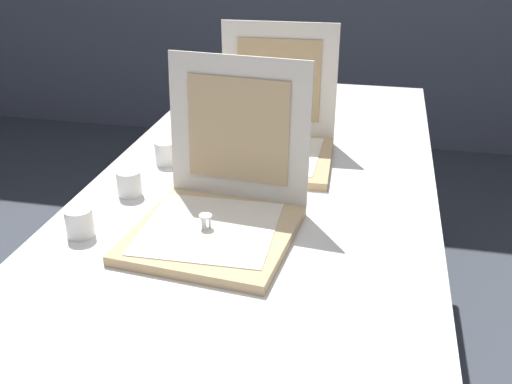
% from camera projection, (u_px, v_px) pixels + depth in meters
% --- Properties ---
extents(table, '(0.87, 2.00, 0.75)m').
position_uv_depth(table, '(261.00, 205.00, 1.52)').
color(table, silver).
rests_on(table, ground).
extents(pizza_box_front, '(0.36, 0.38, 0.35)m').
position_uv_depth(pizza_box_front, '(219.00, 209.00, 1.28)').
color(pizza_box_front, tan).
rests_on(pizza_box_front, table).
extents(pizza_box_middle, '(0.35, 0.35, 0.35)m').
position_uv_depth(pizza_box_middle, '(273.00, 140.00, 1.65)').
color(pizza_box_middle, tan).
rests_on(pizza_box_middle, table).
extents(cup_white_far, '(0.06, 0.06, 0.06)m').
position_uv_depth(cup_white_far, '(209.00, 124.00, 1.84)').
color(cup_white_far, white).
rests_on(cup_white_far, table).
extents(cup_white_near_center, '(0.06, 0.06, 0.06)m').
position_uv_depth(cup_white_near_center, '(129.00, 183.00, 1.45)').
color(cup_white_near_center, white).
rests_on(cup_white_near_center, table).
extents(cup_white_mid, '(0.06, 0.06, 0.06)m').
position_uv_depth(cup_white_mid, '(166.00, 153.00, 1.62)').
color(cup_white_mid, white).
rests_on(cup_white_mid, table).
extents(cup_white_near_left, '(0.06, 0.06, 0.06)m').
position_uv_depth(cup_white_near_left, '(80.00, 223.00, 1.27)').
color(cup_white_near_left, white).
rests_on(cup_white_near_left, table).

